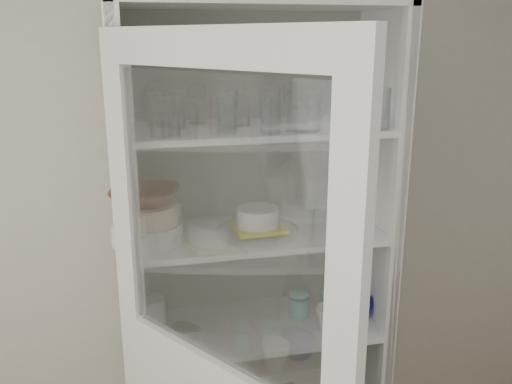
{
  "coord_description": "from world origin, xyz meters",
  "views": [
    {
      "loc": [
        -0.24,
        -0.64,
        1.97
      ],
      "look_at": [
        0.2,
        1.27,
        1.41
      ],
      "focal_mm": 38.0,
      "sensor_mm": 36.0,
      "label": 1
    }
  ],
  "objects_px": {
    "plate_stack_front": "(147,232)",
    "goblet_2": "(290,100)",
    "glass_platter": "(258,231)",
    "cream_bowl": "(146,213)",
    "white_ramekin": "(258,217)",
    "grey_bowl_stack": "(354,201)",
    "teal_jar": "(299,305)",
    "pantry_cabinet": "(253,298)",
    "goblet_3": "(352,99)",
    "mug_teal": "(332,300)",
    "mug_white": "(330,319)",
    "yellow_trivet": "(258,227)",
    "goblet_0": "(156,100)",
    "goblet_1": "(197,101)",
    "white_canister": "(152,313)",
    "terracotta_bowl": "(145,196)",
    "mug_blue": "(357,307)",
    "plate_stack_back": "(158,217)"
  },
  "relations": [
    {
      "from": "plate_stack_front",
      "to": "goblet_2",
      "type": "bearing_deg",
      "value": 12.81
    },
    {
      "from": "glass_platter",
      "to": "cream_bowl",
      "type": "bearing_deg",
      "value": 179.23
    },
    {
      "from": "white_ramekin",
      "to": "grey_bowl_stack",
      "type": "bearing_deg",
      "value": 8.66
    },
    {
      "from": "glass_platter",
      "to": "teal_jar",
      "type": "xyz_separation_m",
      "value": [
        0.19,
        0.05,
        -0.36
      ]
    },
    {
      "from": "pantry_cabinet",
      "to": "goblet_3",
      "type": "xyz_separation_m",
      "value": [
        0.41,
        0.03,
        0.8
      ]
    },
    {
      "from": "pantry_cabinet",
      "to": "mug_teal",
      "type": "relative_size",
      "value": 19.47
    },
    {
      "from": "mug_white",
      "to": "yellow_trivet",
      "type": "bearing_deg",
      "value": 152.24
    },
    {
      "from": "teal_jar",
      "to": "goblet_2",
      "type": "bearing_deg",
      "value": 109.26
    },
    {
      "from": "cream_bowl",
      "to": "grey_bowl_stack",
      "type": "relative_size",
      "value": 1.43
    },
    {
      "from": "pantry_cabinet",
      "to": "mug_white",
      "type": "height_order",
      "value": "pantry_cabinet"
    },
    {
      "from": "goblet_0",
      "to": "mug_teal",
      "type": "bearing_deg",
      "value": -6.28
    },
    {
      "from": "goblet_1",
      "to": "goblet_0",
      "type": "bearing_deg",
      "value": -179.73
    },
    {
      "from": "goblet_2",
      "to": "yellow_trivet",
      "type": "relative_size",
      "value": 0.86
    },
    {
      "from": "mug_teal",
      "to": "white_canister",
      "type": "xyz_separation_m",
      "value": [
        -0.74,
        0.03,
        0.01
      ]
    },
    {
      "from": "terracotta_bowl",
      "to": "mug_blue",
      "type": "height_order",
      "value": "terracotta_bowl"
    },
    {
      "from": "glass_platter",
      "to": "mug_blue",
      "type": "height_order",
      "value": "glass_platter"
    },
    {
      "from": "plate_stack_front",
      "to": "goblet_3",
      "type": "bearing_deg",
      "value": 8.78
    },
    {
      "from": "goblet_0",
      "to": "yellow_trivet",
      "type": "bearing_deg",
      "value": -21.7
    },
    {
      "from": "goblet_3",
      "to": "plate_stack_back",
      "type": "xyz_separation_m",
      "value": [
        -0.78,
        0.01,
        -0.44
      ]
    },
    {
      "from": "pantry_cabinet",
      "to": "grey_bowl_stack",
      "type": "bearing_deg",
      "value": -5.38
    },
    {
      "from": "plate_stack_front",
      "to": "plate_stack_back",
      "type": "bearing_deg",
      "value": 72.46
    },
    {
      "from": "goblet_0",
      "to": "teal_jar",
      "type": "bearing_deg",
      "value": -9.11
    },
    {
      "from": "goblet_0",
      "to": "teal_jar",
      "type": "xyz_separation_m",
      "value": [
        0.53,
        -0.09,
        -0.84
      ]
    },
    {
      "from": "white_canister",
      "to": "mug_blue",
      "type": "bearing_deg",
      "value": -7.35
    },
    {
      "from": "grey_bowl_stack",
      "to": "white_ramekin",
      "type": "bearing_deg",
      "value": -171.34
    },
    {
      "from": "goblet_0",
      "to": "terracotta_bowl",
      "type": "xyz_separation_m",
      "value": [
        -0.06,
        -0.13,
        -0.32
      ]
    },
    {
      "from": "grey_bowl_stack",
      "to": "mug_blue",
      "type": "bearing_deg",
      "value": -90.0
    },
    {
      "from": "plate_stack_back",
      "to": "cream_bowl",
      "type": "bearing_deg",
      "value": -107.54
    },
    {
      "from": "pantry_cabinet",
      "to": "white_canister",
      "type": "xyz_separation_m",
      "value": [
        -0.41,
        -0.01,
        -0.02
      ]
    },
    {
      "from": "pantry_cabinet",
      "to": "white_ramekin",
      "type": "distance_m",
      "value": 0.4
    },
    {
      "from": "pantry_cabinet",
      "to": "yellow_trivet",
      "type": "distance_m",
      "value": 0.36
    },
    {
      "from": "goblet_0",
      "to": "mug_white",
      "type": "xyz_separation_m",
      "value": [
        0.62,
        -0.23,
        -0.84
      ]
    },
    {
      "from": "glass_platter",
      "to": "mug_blue",
      "type": "xyz_separation_m",
      "value": [
        0.41,
        -0.02,
        -0.36
      ]
    },
    {
      "from": "yellow_trivet",
      "to": "grey_bowl_stack",
      "type": "height_order",
      "value": "grey_bowl_stack"
    },
    {
      "from": "goblet_0",
      "to": "plate_stack_back",
      "type": "distance_m",
      "value": 0.45
    },
    {
      "from": "white_ramekin",
      "to": "plate_stack_front",
      "type": "bearing_deg",
      "value": 179.23
    },
    {
      "from": "mug_white",
      "to": "goblet_0",
      "type": "bearing_deg",
      "value": 150.62
    },
    {
      "from": "goblet_1",
      "to": "mug_teal",
      "type": "bearing_deg",
      "value": -8.11
    },
    {
      "from": "terracotta_bowl",
      "to": "grey_bowl_stack",
      "type": "distance_m",
      "value": 0.83
    },
    {
      "from": "glass_platter",
      "to": "terracotta_bowl",
      "type": "bearing_deg",
      "value": 179.23
    },
    {
      "from": "terracotta_bowl",
      "to": "glass_platter",
      "type": "bearing_deg",
      "value": -0.77
    },
    {
      "from": "terracotta_bowl",
      "to": "goblet_3",
      "type": "bearing_deg",
      "value": 8.78
    },
    {
      "from": "white_ramekin",
      "to": "grey_bowl_stack",
      "type": "distance_m",
      "value": 0.42
    },
    {
      "from": "plate_stack_front",
      "to": "teal_jar",
      "type": "bearing_deg",
      "value": 4.55
    },
    {
      "from": "pantry_cabinet",
      "to": "goblet_2",
      "type": "distance_m",
      "value": 0.82
    },
    {
      "from": "white_ramekin",
      "to": "grey_bowl_stack",
      "type": "relative_size",
      "value": 0.99
    },
    {
      "from": "plate_stack_back",
      "to": "cream_bowl",
      "type": "height_order",
      "value": "cream_bowl"
    },
    {
      "from": "goblet_3",
      "to": "plate_stack_front",
      "type": "relative_size",
      "value": 0.61
    },
    {
      "from": "yellow_trivet",
      "to": "terracotta_bowl",
      "type": "bearing_deg",
      "value": 179.23
    },
    {
      "from": "goblet_1",
      "to": "yellow_trivet",
      "type": "xyz_separation_m",
      "value": [
        0.2,
        -0.14,
        -0.46
      ]
    }
  ]
}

